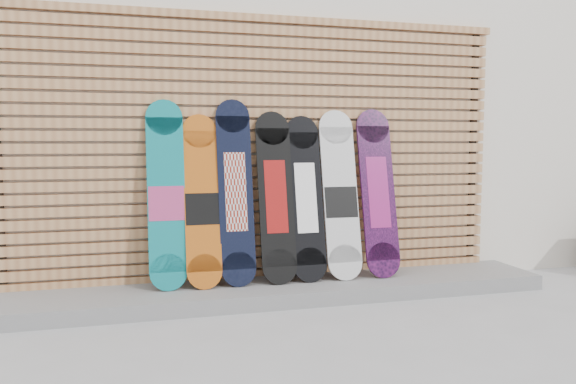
% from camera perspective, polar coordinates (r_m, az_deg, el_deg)
% --- Properties ---
extents(ground, '(80.00, 80.00, 0.00)m').
position_cam_1_polar(ground, '(4.01, 2.60, -13.14)').
color(ground, '#9C9C9E').
rests_on(ground, ground).
extents(building, '(12.00, 5.00, 3.60)m').
position_cam_1_polar(building, '(7.34, -1.99, 9.36)').
color(building, silver).
rests_on(building, ground).
extents(concrete_step, '(4.60, 0.70, 0.12)m').
position_cam_1_polar(concrete_step, '(4.58, -1.84, -10.01)').
color(concrete_step, slate).
rests_on(concrete_step, ground).
extents(slat_wall, '(4.26, 0.08, 2.29)m').
position_cam_1_polar(slat_wall, '(4.71, -2.69, 4.52)').
color(slat_wall, '#B17749').
rests_on(slat_wall, ground).
extents(snowboard_0, '(0.29, 0.30, 1.47)m').
position_cam_1_polar(snowboard_0, '(4.45, -12.27, -0.33)').
color(snowboard_0, '#0D797F').
rests_on(snowboard_0, concrete_step).
extents(snowboard_1, '(0.27, 0.33, 1.36)m').
position_cam_1_polar(snowboard_1, '(4.46, -8.74, -0.98)').
color(snowboard_1, '#BC5814').
rests_on(snowboard_1, concrete_step).
extents(snowboard_2, '(0.28, 0.32, 1.48)m').
position_cam_1_polar(snowboard_2, '(4.49, -5.35, 0.03)').
color(snowboard_2, black).
rests_on(snowboard_2, concrete_step).
extents(snowboard_3, '(0.29, 0.34, 1.39)m').
position_cam_1_polar(snowboard_3, '(4.56, -1.25, -0.46)').
color(snowboard_3, black).
rests_on(snowboard_3, concrete_step).
extents(snowboard_4, '(0.28, 0.33, 1.36)m').
position_cam_1_polar(snowboard_4, '(4.63, 1.82, -0.59)').
color(snowboard_4, black).
rests_on(snowboard_4, concrete_step).
extents(snowboard_5, '(0.30, 0.34, 1.41)m').
position_cam_1_polar(snowboard_5, '(4.71, 5.34, -0.31)').
color(snowboard_5, silver).
rests_on(snowboard_5, concrete_step).
extents(snowboard_6, '(0.30, 0.35, 1.42)m').
position_cam_1_polar(snowboard_6, '(4.84, 9.13, -0.02)').
color(snowboard_6, black).
rests_on(snowboard_6, concrete_step).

